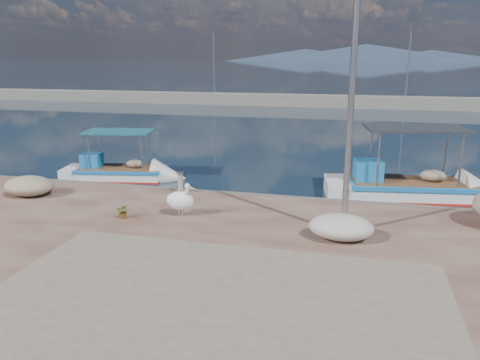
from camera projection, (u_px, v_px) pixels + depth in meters
name	position (u px, v px, depth m)	size (l,w,h in m)	color
ground	(202.00, 270.00, 11.40)	(1400.00, 1400.00, 0.00)	#162635
quay_patch	(201.00, 322.00, 8.23)	(9.00, 7.00, 0.01)	gray
breakwater	(324.00, 101.00, 48.77)	(120.00, 2.20, 7.50)	gray
mountains	(362.00, 54.00, 617.64)	(370.00, 280.00, 22.00)	#28384C
boat_left	(120.00, 174.00, 19.92)	(5.21, 2.49, 2.40)	white
boat_right	(408.00, 191.00, 17.30)	(6.55, 2.98, 3.04)	white
pelican	(181.00, 200.00, 13.63)	(1.09, 0.73, 1.04)	tan
lamp_post	(351.00, 108.00, 11.61)	(0.44, 0.96, 7.00)	gray
bollard_near	(180.00, 181.00, 15.99)	(0.25, 0.25, 0.75)	gray
potted_plant	(123.00, 211.00, 13.53)	(0.38, 0.33, 0.42)	#33722D
net_pile_d	(341.00, 227.00, 11.97)	(1.66, 1.24, 0.62)	silver
net_pile_b	(29.00, 186.00, 15.75)	(1.68, 1.30, 0.65)	#C7B994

